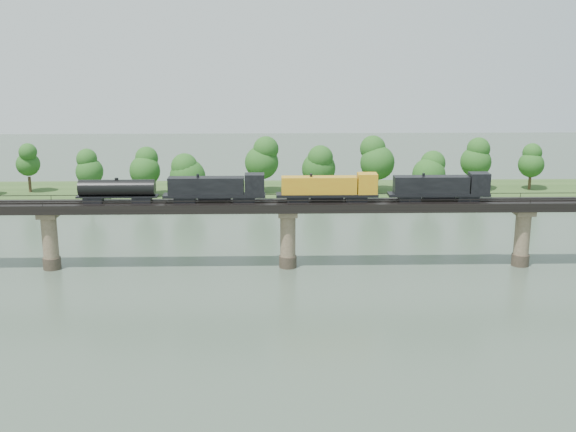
{
  "coord_description": "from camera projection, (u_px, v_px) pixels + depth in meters",
  "views": [
    {
      "loc": [
        -2.7,
        -87.29,
        38.77
      ],
      "look_at": [
        0.03,
        30.0,
        9.0
      ],
      "focal_mm": 45.0,
      "sensor_mm": 36.0,
      "label": 1
    }
  ],
  "objects": [
    {
      "name": "ground",
      "position": [
        293.0,
        339.0,
        94.18
      ],
      "size": [
        400.0,
        400.0,
        0.0
      ],
      "primitive_type": "plane",
      "color": "#374639",
      "rests_on": "ground"
    },
    {
      "name": "far_bank",
      "position": [
        283.0,
        193.0,
        176.35
      ],
      "size": [
        300.0,
        24.0,
        1.6
      ],
      "primitive_type": "cube",
      "color": "#2B471C",
      "rests_on": "ground"
    },
    {
      "name": "bridge",
      "position": [
        288.0,
        236.0,
        121.91
      ],
      "size": [
        236.0,
        30.0,
        11.5
      ],
      "color": "#473A2D",
      "rests_on": "ground"
    },
    {
      "name": "bridge_superstructure",
      "position": [
        288.0,
        200.0,
        120.35
      ],
      "size": [
        220.0,
        4.9,
        0.75
      ],
      "color": "black",
      "rests_on": "bridge"
    },
    {
      "name": "far_treeline",
      "position": [
        248.0,
        164.0,
        169.85
      ],
      "size": [
        289.06,
        17.54,
        13.6
      ],
      "color": "#382619",
      "rests_on": "far_bank"
    },
    {
      "name": "freight_train",
      "position": [
        290.0,
        188.0,
        119.88
      ],
      "size": [
        68.73,
        2.68,
        4.73
      ],
      "color": "black",
      "rests_on": "bridge"
    }
  ]
}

